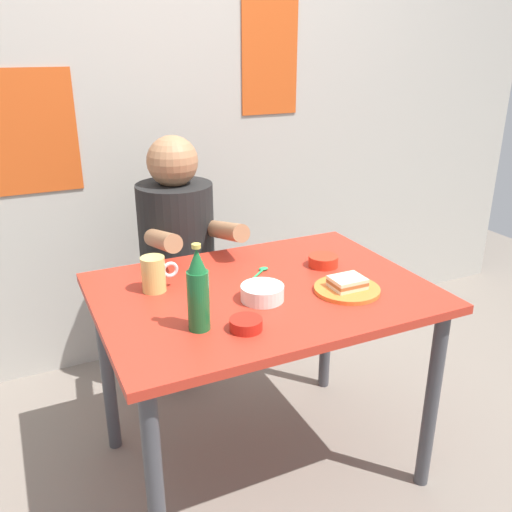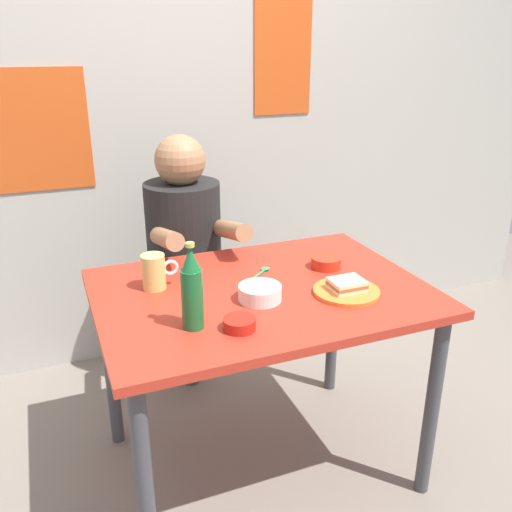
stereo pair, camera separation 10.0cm
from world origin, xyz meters
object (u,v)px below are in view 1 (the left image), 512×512
plate_orange (347,289)px  sandwich (347,282)px  person_seated (177,232)px  stool (181,318)px  beer_mug (154,274)px  sauce_bowl_chili (323,260)px  dining_table (262,313)px  beer_bottle (198,292)px

plate_orange → sandwich: 0.02m
person_seated → sandwich: size_ratio=6.54×
stool → beer_mug: beer_mug is taller
stool → sauce_bowl_chili: size_ratio=4.09×
sandwich → plate_orange: bearing=-45.0°
plate_orange → sauce_bowl_chili: 0.23m
beer_mug → stool: bearing=65.0°
beer_mug → sauce_bowl_chili: (0.62, -0.05, -0.04)m
stool → dining_table: bearing=-80.8°
dining_table → sauce_bowl_chili: 0.32m
dining_table → beer_bottle: bearing=-148.9°
person_seated → beer_bottle: 0.82m
stool → beer_bottle: beer_bottle is taller
dining_table → stool: bearing=99.2°
plate_orange → sauce_bowl_chili: sauce_bowl_chili is taller
sandwich → beer_mug: beer_mug is taller
sandwich → beer_bottle: 0.54m
person_seated → sauce_bowl_chili: (0.39, -0.53, -0.00)m
stool → person_seated: 0.42m
plate_orange → beer_mug: 0.64m
dining_table → person_seated: 0.64m
person_seated → plate_orange: size_ratio=3.27×
person_seated → beer_mug: bearing=-115.5°
dining_table → beer_mug: (-0.33, 0.14, 0.15)m
plate_orange → beer_bottle: 0.54m
dining_table → person_seated: bearing=99.3°
person_seated → beer_bottle: person_seated is taller
plate_orange → sauce_bowl_chili: (0.05, 0.22, 0.02)m
dining_table → beer_mug: size_ratio=8.73×
stool → sauce_bowl_chili: 0.79m
beer_mug → sauce_bowl_chili: beer_mug is taller
stool → beer_bottle: (-0.18, -0.80, 0.51)m
stool → sauce_bowl_chili: bearing=-54.2°
dining_table → beer_mug: bearing=157.4°
sauce_bowl_chili → beer_mug: bearing=175.0°
stool → beer_mug: bearing=-115.0°
stool → plate_orange: (0.35, -0.77, 0.40)m
dining_table → beer_mug: beer_mug is taller
stool → beer_mug: size_ratio=3.57×
sandwich → beer_mug: bearing=154.3°
person_seated → stool: bearing=90.0°
stool → sandwich: 0.95m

